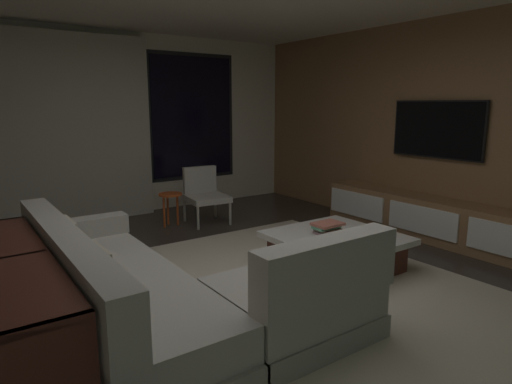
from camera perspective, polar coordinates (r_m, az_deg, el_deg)
name	(u,v)px	position (r m, az deg, el deg)	size (l,w,h in m)	color
floor	(253,298)	(3.95, -0.41, -13.51)	(9.20, 9.20, 0.00)	#332B26
back_wall_with_window	(108,126)	(6.86, -18.56, 8.08)	(6.60, 0.30, 2.70)	beige
media_wall	(461,130)	(5.90, 24.96, 7.26)	(0.12, 7.80, 2.70)	#8E6642
area_rug	(291,291)	(4.07, 4.56, -12.68)	(3.20, 3.80, 0.01)	beige
sectional_couch	(164,295)	(3.37, -11.84, -12.90)	(1.98, 2.50, 0.82)	gray
coffee_table	(336,251)	(4.60, 10.26, -7.52)	(1.16, 1.16, 0.36)	#4E241B
book_stack_on_coffee_table	(327,228)	(4.56, 9.18, -4.57)	(0.30, 0.22, 0.12)	#C08A9A
accent_chair_near_window	(204,192)	(6.29, -6.70, 0.00)	(0.59, 0.61, 0.78)	#B2ADA0
side_stool	(170,199)	(6.16, -11.03, -0.94)	(0.32, 0.32, 0.46)	#BF4C1E
media_console	(436,221)	(5.85, 22.21, -3.48)	(0.46, 3.10, 0.52)	#8E6642
mounted_tv	(437,129)	(5.94, 22.34, 7.48)	(0.05, 1.23, 0.71)	black
console_table_behind_couch	(19,305)	(3.24, -28.29, -12.70)	(0.40, 2.10, 0.74)	#4E241B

